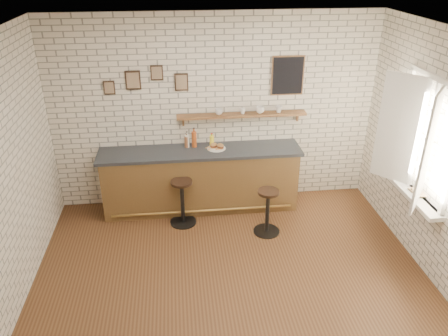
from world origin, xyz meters
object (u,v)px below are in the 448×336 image
(condiment_bottle_yellow, at_px, (212,141))
(book_upper, at_px, (413,192))
(bitters_bottle_amber, at_px, (194,139))
(book_lower, at_px, (412,193))
(shelf_cup_b, at_px, (243,111))
(bar_stool_right, at_px, (268,210))
(shelf_cup_c, at_px, (260,110))
(shelf_cup_d, at_px, (279,109))
(bitters_bottle_brown, at_px, (187,141))
(bar_stool_left, at_px, (182,201))
(ciabatta_sandwich, at_px, (217,146))
(bitters_bottle_white, at_px, (187,141))
(bar_counter, at_px, (201,179))
(shelf_cup_a, at_px, (219,112))
(sandwich_plate, at_px, (216,148))

(condiment_bottle_yellow, bearing_deg, book_upper, -34.02)
(bitters_bottle_amber, xyz_separation_m, book_lower, (2.73, -1.63, -0.20))
(bitters_bottle_amber, relative_size, book_upper, 1.45)
(book_lower, relative_size, book_upper, 1.01)
(shelf_cup_b, bearing_deg, bar_stool_right, -144.43)
(shelf_cup_c, height_order, shelf_cup_d, shelf_cup_c)
(bitters_bottle_brown, xyz_separation_m, bar_stool_left, (-0.11, -0.57, -0.72))
(bar_stool_left, height_order, book_lower, book_lower)
(bitters_bottle_amber, height_order, shelf_cup_d, shelf_cup_d)
(ciabatta_sandwich, bearing_deg, shelf_cup_b, 22.42)
(shelf_cup_b, bearing_deg, bitters_bottle_white, 116.42)
(bar_counter, bearing_deg, condiment_bottle_yellow, 36.64)
(bitters_bottle_brown, relative_size, condiment_bottle_yellow, 1.08)
(shelf_cup_d, bearing_deg, shelf_cup_c, 169.88)
(shelf_cup_a, height_order, shelf_cup_c, shelf_cup_c)
(book_upper, bearing_deg, bitters_bottle_amber, 159.66)
(shelf_cup_c, bearing_deg, book_lower, -104.67)
(shelf_cup_a, bearing_deg, book_lower, -42.57)
(ciabatta_sandwich, height_order, shelf_cup_a, shelf_cup_a)
(sandwich_plate, bearing_deg, book_lower, -32.30)
(condiment_bottle_yellow, relative_size, shelf_cup_c, 1.62)
(shelf_cup_c, bearing_deg, shelf_cup_b, 120.13)
(bar_counter, height_order, shelf_cup_d, shelf_cup_d)
(bar_counter, bearing_deg, shelf_cup_d, 9.20)
(shelf_cup_d, relative_size, book_lower, 0.49)
(bitters_bottle_amber, bearing_deg, shelf_cup_a, 8.27)
(bar_stool_right, bearing_deg, bar_stool_left, 162.47)
(bitters_bottle_brown, distance_m, bitters_bottle_amber, 0.12)
(ciabatta_sandwich, xyz_separation_m, bitters_bottle_white, (-0.45, 0.11, 0.06))
(bitters_bottle_amber, bearing_deg, condiment_bottle_yellow, 0.00)
(condiment_bottle_yellow, relative_size, shelf_cup_a, 1.83)
(shelf_cup_c, bearing_deg, bar_stool_right, -152.10)
(shelf_cup_a, xyz_separation_m, book_upper, (2.33, -1.71, -0.59))
(bar_counter, distance_m, bar_stool_left, 0.54)
(bar_counter, xyz_separation_m, bitters_bottle_amber, (-0.08, 0.14, 0.63))
(bitters_bottle_brown, xyz_separation_m, bitters_bottle_amber, (0.12, -0.00, 0.03))
(sandwich_plate, height_order, book_lower, sandwich_plate)
(shelf_cup_a, relative_size, shelf_cup_d, 1.10)
(ciabatta_sandwich, height_order, shelf_cup_d, shelf_cup_d)
(ciabatta_sandwich, distance_m, shelf_cup_a, 0.52)
(shelf_cup_a, distance_m, shelf_cup_c, 0.64)
(bar_counter, bearing_deg, shelf_cup_b, 16.49)
(ciabatta_sandwich, bearing_deg, shelf_cup_d, 9.96)
(ciabatta_sandwich, distance_m, bitters_bottle_amber, 0.37)
(sandwich_plate, relative_size, ciabatta_sandwich, 1.16)
(shelf_cup_c, bearing_deg, shelf_cup_d, -59.87)
(bitters_bottle_white, xyz_separation_m, book_lower, (2.83, -1.63, -0.17))
(bitters_bottle_brown, distance_m, bar_stool_left, 0.92)
(bar_counter, bearing_deg, shelf_cup_a, 32.76)
(condiment_bottle_yellow, xyz_separation_m, book_lower, (2.45, -1.63, -0.16))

